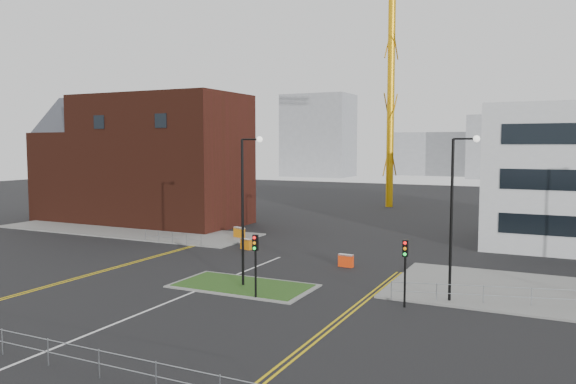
# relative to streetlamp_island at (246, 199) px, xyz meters

# --- Properties ---
(ground) EXTENTS (200.00, 200.00, 0.00)m
(ground) POSITION_rel_streetlamp_island_xyz_m (-2.22, -8.00, -5.41)
(ground) COLOR black
(ground) RESTS_ON ground
(pavement_left) EXTENTS (28.00, 8.00, 0.12)m
(pavement_left) POSITION_rel_streetlamp_island_xyz_m (-22.22, 14.00, -5.35)
(pavement_left) COLOR slate
(pavement_left) RESTS_ON ground
(island_kerb) EXTENTS (8.60, 4.60, 0.08)m
(island_kerb) POSITION_rel_streetlamp_island_xyz_m (-0.22, 0.00, -5.37)
(island_kerb) COLOR slate
(island_kerb) RESTS_ON ground
(grass_island) EXTENTS (8.00, 4.00, 0.12)m
(grass_island) POSITION_rel_streetlamp_island_xyz_m (-0.22, 0.00, -5.35)
(grass_island) COLOR #214A18
(grass_island) RESTS_ON ground
(brick_building) EXTENTS (24.20, 10.07, 14.24)m
(brick_building) POSITION_rel_streetlamp_island_xyz_m (-25.19, 20.00, 1.44)
(brick_building) COLOR #441B11
(brick_building) RESTS_ON ground
(streetlamp_island) EXTENTS (1.46, 0.36, 9.18)m
(streetlamp_island) POSITION_rel_streetlamp_island_xyz_m (0.00, 0.00, 0.00)
(streetlamp_island) COLOR black
(streetlamp_island) RESTS_ON ground
(streetlamp_right_near) EXTENTS (1.46, 0.36, 9.18)m
(streetlamp_right_near) POSITION_rel_streetlamp_island_xyz_m (12.00, 2.00, 0.00)
(streetlamp_right_near) COLOR black
(streetlamp_right_near) RESTS_ON ground
(traffic_light_island) EXTENTS (0.28, 0.33, 3.65)m
(traffic_light_island) POSITION_rel_streetlamp_island_xyz_m (1.78, -2.02, -2.85)
(traffic_light_island) COLOR black
(traffic_light_island) RESTS_ON ground
(traffic_light_right) EXTENTS (0.28, 0.33, 3.65)m
(traffic_light_right) POSITION_rel_streetlamp_island_xyz_m (9.78, -0.02, -2.85)
(traffic_light_right) COLOR black
(traffic_light_right) RESTS_ON ground
(railing_front) EXTENTS (24.05, 0.05, 1.10)m
(railing_front) POSITION_rel_streetlamp_island_xyz_m (-2.22, -14.00, -4.63)
(railing_front) COLOR gray
(railing_front) RESTS_ON ground
(railing_left) EXTENTS (6.05, 0.05, 1.10)m
(railing_left) POSITION_rel_streetlamp_island_xyz_m (-13.22, 10.00, -4.67)
(railing_left) COLOR gray
(railing_left) RESTS_ON ground
(centre_line) EXTENTS (0.15, 30.00, 0.01)m
(centre_line) POSITION_rel_streetlamp_island_xyz_m (-2.22, -6.00, -5.41)
(centre_line) COLOR silver
(centre_line) RESTS_ON ground
(yellow_left_a) EXTENTS (0.12, 24.00, 0.01)m
(yellow_left_a) POSITION_rel_streetlamp_island_xyz_m (-11.22, 2.00, -5.41)
(yellow_left_a) COLOR gold
(yellow_left_a) RESTS_ON ground
(yellow_left_b) EXTENTS (0.12, 24.00, 0.01)m
(yellow_left_b) POSITION_rel_streetlamp_island_xyz_m (-10.92, 2.00, -5.41)
(yellow_left_b) COLOR gold
(yellow_left_b) RESTS_ON ground
(yellow_right_a) EXTENTS (0.12, 20.00, 0.01)m
(yellow_right_a) POSITION_rel_streetlamp_island_xyz_m (7.28, -2.00, -5.41)
(yellow_right_a) COLOR gold
(yellow_right_a) RESTS_ON ground
(yellow_right_b) EXTENTS (0.12, 20.00, 0.01)m
(yellow_right_b) POSITION_rel_streetlamp_island_xyz_m (7.58, -2.00, -5.41)
(yellow_right_b) COLOR gold
(yellow_right_b) RESTS_ON ground
(skyline_a) EXTENTS (18.00, 12.00, 22.00)m
(skyline_a) POSITION_rel_streetlamp_island_xyz_m (-42.22, 112.00, 5.59)
(skyline_a) COLOR gray
(skyline_a) RESTS_ON ground
(skyline_b) EXTENTS (24.00, 12.00, 16.00)m
(skyline_b) POSITION_rel_streetlamp_island_xyz_m (7.78, 122.00, 2.59)
(skyline_b) COLOR gray
(skyline_b) RESTS_ON ground
(skyline_d) EXTENTS (30.00, 12.00, 12.00)m
(skyline_d) POSITION_rel_streetlamp_island_xyz_m (-10.22, 132.00, 0.59)
(skyline_d) COLOR gray
(skyline_d) RESTS_ON ground
(barrier_left) EXTENTS (1.31, 0.83, 1.05)m
(barrier_left) POSITION_rel_streetlamp_island_xyz_m (-9.46, 15.06, -4.85)
(barrier_left) COLOR #C46D0A
(barrier_left) RESTS_ON ground
(barrier_mid) EXTENTS (1.12, 0.66, 0.89)m
(barrier_mid) POSITION_rel_streetlamp_island_xyz_m (-6.22, 10.71, -4.93)
(barrier_mid) COLOR #CA680B
(barrier_mid) RESTS_ON ground
(barrier_right) EXTENTS (1.10, 0.45, 0.90)m
(barrier_right) POSITION_rel_streetlamp_island_xyz_m (3.55, 8.00, -4.92)
(barrier_right) COLOR #F93D0D
(barrier_right) RESTS_ON ground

